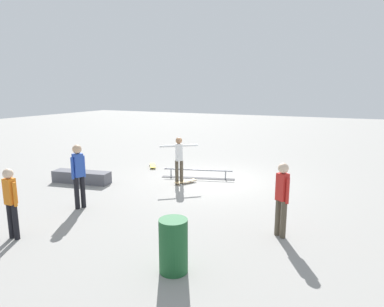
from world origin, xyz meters
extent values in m
plane|color=gray|center=(0.00, 0.00, 0.00)|extent=(60.00, 60.00, 0.00)
cube|color=black|center=(0.54, -0.07, 0.01)|extent=(2.61, 0.96, 0.01)
cylinder|color=gray|center=(-0.42, -0.34, 0.15)|extent=(0.04, 0.04, 0.31)
cylinder|color=gray|center=(1.50, 0.21, 0.15)|extent=(0.04, 0.04, 0.31)
cylinder|color=gray|center=(0.54, -0.07, 0.31)|extent=(2.41, 0.73, 0.05)
cube|color=#595960|center=(3.93, 2.15, 0.20)|extent=(2.08, 0.88, 0.40)
cylinder|color=brown|center=(0.88, 0.92, 0.41)|extent=(0.17, 0.17, 0.81)
cylinder|color=brown|center=(0.75, 0.82, 0.41)|extent=(0.17, 0.17, 0.81)
cube|color=white|center=(0.82, 0.87, 1.10)|extent=(0.28, 0.28, 0.57)
sphere|color=#A87A56|center=(0.82, 0.87, 1.49)|extent=(0.22, 0.22, 0.22)
cylinder|color=white|center=(1.11, 1.10, 1.31)|extent=(0.47, 0.40, 0.07)
cylinder|color=white|center=(0.52, 0.63, 1.31)|extent=(0.47, 0.40, 0.07)
cube|color=tan|center=(0.64, 0.72, 0.08)|extent=(0.57, 0.80, 0.02)
cylinder|color=white|center=(0.68, 1.02, 0.03)|extent=(0.05, 0.06, 0.05)
cylinder|color=white|center=(0.88, 0.90, 0.03)|extent=(0.05, 0.06, 0.05)
cylinder|color=white|center=(0.41, 0.54, 0.03)|extent=(0.05, 0.06, 0.05)
cylinder|color=white|center=(0.61, 0.43, 0.03)|extent=(0.05, 0.06, 0.05)
cylinder|color=brown|center=(-3.13, 3.60, 0.42)|extent=(0.17, 0.17, 0.83)
cylinder|color=brown|center=(-2.99, 3.51, 0.42)|extent=(0.17, 0.17, 0.83)
cube|color=red|center=(-3.06, 3.55, 1.13)|extent=(0.29, 0.28, 0.59)
sphere|color=beige|center=(-3.06, 3.55, 1.53)|extent=(0.23, 0.23, 0.23)
cylinder|color=red|center=(-3.19, 3.63, 1.07)|extent=(0.11, 0.11, 0.55)
cylinder|color=red|center=(-2.94, 3.47, 1.07)|extent=(0.11, 0.11, 0.55)
cylinder|color=black|center=(2.01, 6.11, 0.39)|extent=(0.12, 0.12, 0.78)
cylinder|color=black|center=(2.17, 6.11, 0.39)|extent=(0.12, 0.12, 0.78)
cube|color=orange|center=(2.09, 6.11, 1.06)|extent=(0.21, 0.19, 0.56)
sphere|color=beige|center=(2.09, 6.11, 1.45)|extent=(0.21, 0.21, 0.21)
cylinder|color=orange|center=(1.95, 6.11, 1.01)|extent=(0.07, 0.07, 0.52)
cylinder|color=orange|center=(2.23, 6.12, 1.01)|extent=(0.07, 0.07, 0.52)
cylinder|color=black|center=(2.19, 4.16, 0.44)|extent=(0.16, 0.16, 0.88)
cylinder|color=black|center=(2.13, 3.99, 0.44)|extent=(0.16, 0.16, 0.88)
cube|color=#2D51B7|center=(2.16, 4.08, 1.19)|extent=(0.27, 0.28, 0.62)
sphere|color=tan|center=(2.16, 4.08, 1.62)|extent=(0.24, 0.24, 0.24)
cylinder|color=#2D51B7|center=(2.21, 4.22, 1.13)|extent=(0.10, 0.10, 0.59)
cylinder|color=#2D51B7|center=(2.11, 3.93, 1.13)|extent=(0.10, 0.10, 0.59)
cube|color=yellow|center=(2.93, -0.82, 0.08)|extent=(0.62, 0.77, 0.02)
cylinder|color=white|center=(2.68, -0.66, 0.03)|extent=(0.06, 0.06, 0.05)
cylinder|color=white|center=(2.87, -0.53, 0.03)|extent=(0.06, 0.06, 0.05)
cylinder|color=white|center=(2.99, -1.11, 0.03)|extent=(0.06, 0.06, 0.05)
cylinder|color=white|center=(3.18, -0.98, 0.03)|extent=(0.06, 0.06, 0.05)
cylinder|color=#1E592D|center=(-1.64, 5.80, 0.49)|extent=(0.51, 0.51, 0.97)
camera|label=1|loc=(-4.22, 10.50, 3.17)|focal=31.00mm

